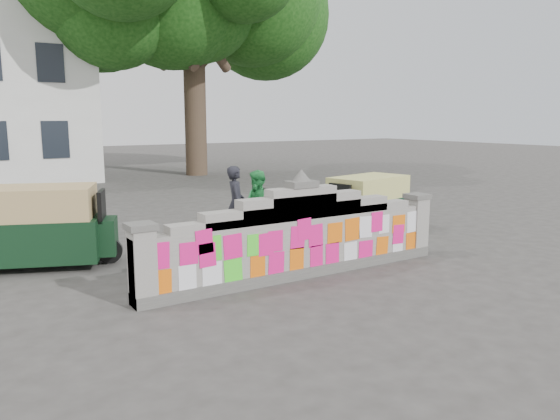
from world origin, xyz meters
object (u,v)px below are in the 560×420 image
Objects in this scene: cyclist_bike at (236,230)px; cyclist_rider at (236,215)px; rickshaw_right at (367,203)px; pedestrian at (258,207)px; rickshaw_left at (39,225)px.

cyclist_rider reaches higher than cyclist_bike.
cyclist_rider is at bearing -12.18° from rickshaw_right.
rickshaw_right is at bearing -66.29° from cyclist_bike.
cyclist_bike is at bearing 0.00° from cyclist_rider.
pedestrian is 0.58× the size of rickshaw_left.
pedestrian is at bearing -42.49° from cyclist_rider.
cyclist_bike is 0.62× the size of rickshaw_left.
cyclist_rider is 0.82m from pedestrian.
cyclist_rider is at bearing 7.47° from rickshaw_left.
cyclist_bike is 1.12× the size of cyclist_rider.
rickshaw_right is at bearing -66.29° from cyclist_rider.
pedestrian is 3.08m from rickshaw_right.
cyclist_rider reaches higher than rickshaw_right.
pedestrian is at bearing -18.34° from rickshaw_right.
cyclist_bike is 0.90m from pedestrian.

